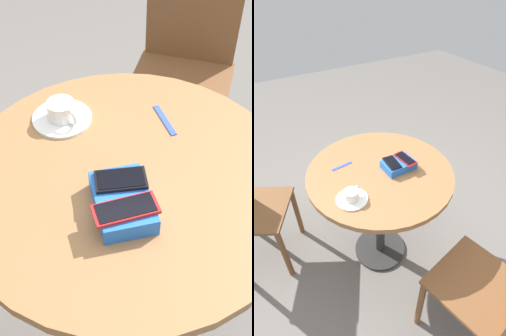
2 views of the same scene
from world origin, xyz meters
The scene contains 9 objects.
ground_plane centered at (0.00, 0.00, 0.00)m, with size 8.00×8.00×0.00m, color slate.
round_table centered at (0.00, 0.00, 0.63)m, with size 0.85×0.85×0.76m.
phone_box centered at (-0.11, 0.03, 0.79)m, with size 0.18×0.13×0.05m.
phone_red centered at (-0.15, 0.03, 0.82)m, with size 0.07×0.15×0.01m.
phone_black centered at (-0.06, 0.03, 0.82)m, with size 0.08×0.12×0.01m.
saucer centered at (0.24, 0.13, 0.77)m, with size 0.16×0.16×0.01m, color white.
coffee_cup centered at (0.24, 0.13, 0.80)m, with size 0.10×0.08×0.05m.
lanyard_strap centered at (0.17, -0.15, 0.77)m, with size 0.13×0.02×0.00m, color blue.
chair_near_window centered at (0.75, -0.41, 0.46)m, with size 0.54×0.54×0.86m.
Camera 1 is at (-0.76, 0.17, 1.61)m, focal length 50.00 mm.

